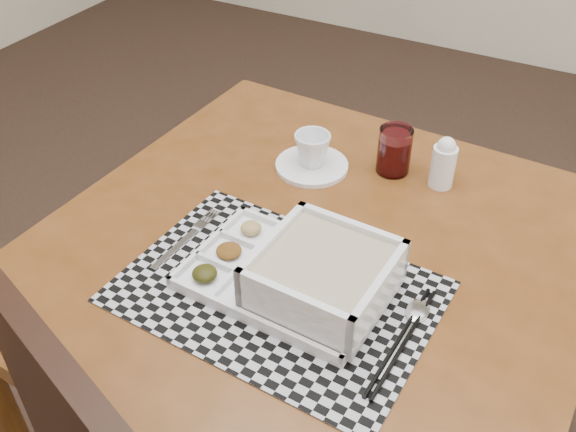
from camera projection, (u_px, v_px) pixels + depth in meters
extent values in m
cube|color=#522C0F|center=(314.00, 253.00, 1.14)|extent=(0.97, 0.97, 0.04)
cylinder|color=#522C0F|center=(254.00, 209.00, 1.81)|extent=(0.05, 0.05, 0.66)
cylinder|color=#522C0F|center=(559.00, 324.00, 1.47)|extent=(0.05, 0.05, 0.66)
cube|color=#522C0F|center=(400.00, 169.00, 1.45)|extent=(0.80, 0.06, 0.07)
cube|color=#522C0F|center=(146.00, 207.00, 1.34)|extent=(0.06, 0.80, 0.07)
cube|color=#522C0F|center=(534.00, 366.00, 1.02)|extent=(0.06, 0.80, 0.07)
cube|color=#B4B4BC|center=(277.00, 292.00, 1.04)|extent=(0.51, 0.37, 0.00)
cube|color=white|center=(286.00, 280.00, 1.05)|extent=(0.33, 0.23, 0.01)
cube|color=white|center=(318.00, 239.00, 1.11)|extent=(0.32, 0.02, 0.01)
cube|color=white|center=(250.00, 317.00, 0.97)|extent=(0.32, 0.02, 0.01)
cube|color=white|center=(209.00, 243.00, 1.11)|extent=(0.02, 0.22, 0.01)
cube|color=white|center=(373.00, 312.00, 0.98)|extent=(0.02, 0.22, 0.01)
cube|color=white|center=(248.00, 259.00, 1.07)|extent=(0.02, 0.20, 0.01)
cube|color=white|center=(215.00, 262.00, 1.07)|extent=(0.08, 0.01, 0.01)
cube|color=white|center=(238.00, 240.00, 1.11)|extent=(0.08, 0.01, 0.01)
ellipsoid|color=black|center=(205.00, 273.00, 1.04)|extent=(0.04, 0.04, 0.02)
ellipsoid|color=#532C0D|center=(229.00, 251.00, 1.09)|extent=(0.04, 0.04, 0.02)
ellipsoid|color=#9B7946|center=(251.00, 228.00, 1.13)|extent=(0.04, 0.04, 0.02)
cube|color=white|center=(323.00, 291.00, 1.01)|extent=(0.21, 0.21, 0.01)
cube|color=white|center=(351.00, 241.00, 1.06)|extent=(0.20, 0.02, 0.08)
cube|color=white|center=(293.00, 313.00, 0.93)|extent=(0.20, 0.02, 0.08)
cube|color=white|center=(273.00, 254.00, 1.03)|extent=(0.02, 0.20, 0.08)
cube|color=white|center=(379.00, 297.00, 0.96)|extent=(0.02, 0.20, 0.08)
cube|color=tan|center=(324.00, 277.00, 1.00)|extent=(0.18, 0.18, 0.07)
cube|color=silver|center=(174.00, 249.00, 1.12)|extent=(0.02, 0.12, 0.00)
cube|color=silver|center=(200.00, 225.00, 1.17)|extent=(0.02, 0.02, 0.00)
cube|color=silver|center=(206.00, 215.00, 1.19)|extent=(0.01, 0.04, 0.00)
cube|color=silver|center=(209.00, 216.00, 1.19)|extent=(0.01, 0.04, 0.00)
cube|color=silver|center=(212.00, 217.00, 1.19)|extent=(0.01, 0.04, 0.00)
cube|color=silver|center=(214.00, 218.00, 1.18)|extent=(0.01, 0.04, 0.00)
cube|color=silver|center=(394.00, 350.00, 0.94)|extent=(0.02, 0.12, 0.00)
ellipsoid|color=silver|center=(418.00, 311.00, 1.00)|extent=(0.04, 0.06, 0.01)
cylinder|color=black|center=(399.00, 339.00, 0.95)|extent=(0.02, 0.24, 0.01)
cylinder|color=black|center=(405.00, 342.00, 0.95)|extent=(0.02, 0.24, 0.01)
cylinder|color=white|center=(312.00, 166.00, 1.32)|extent=(0.15, 0.15, 0.01)
imported|color=white|center=(312.00, 149.00, 1.29)|extent=(0.10, 0.10, 0.07)
cylinder|color=white|center=(394.00, 151.00, 1.28)|extent=(0.07, 0.07, 0.10)
cylinder|color=#450509|center=(394.00, 155.00, 1.29)|extent=(0.06, 0.06, 0.07)
cylinder|color=white|center=(443.00, 167.00, 1.25)|extent=(0.05, 0.05, 0.09)
sphere|color=white|center=(447.00, 146.00, 1.22)|extent=(0.04, 0.04, 0.04)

